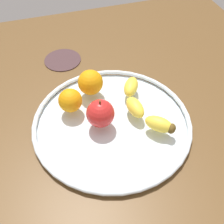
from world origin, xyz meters
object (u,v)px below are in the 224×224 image
Objects in this scene: banana at (142,106)px; apple at (100,113)px; fruit_bowl at (112,122)px; orange_front_right at (70,100)px; ambient_coaster at (63,60)px; orange_back_right at (90,82)px.

apple is (0.41, -11.12, 1.62)cm from banana.
fruit_bowl is 1.81× the size of banana.
ambient_coaster is at bearing 175.67° from orange_front_right.
apple is 1.27× the size of orange_front_right.
apple is at bearing -95.40° from banana.
fruit_bowl is at bearing 85.64° from apple.
orange_front_right is (4.70, -6.44, -0.34)cm from orange_back_right.
orange_front_right is at bearing -127.64° from fruit_bowl.
orange_front_right is 23.78cm from ambient_coaster.
ambient_coaster is at bearing -160.04° from banana.
banana reaches higher than fruit_bowl.
orange_front_right is at bearing -117.47° from banana.
ambient_coaster is (-29.89, -4.20, -4.94)cm from apple.
orange_back_right is 7.98cm from orange_front_right.
orange_front_right is at bearing -4.33° from ambient_coaster.
orange_front_right is (-6.21, -17.08, 1.21)cm from banana.
apple is 0.66× the size of ambient_coaster.
fruit_bowl is 11.86cm from orange_front_right.
apple is at bearing 42.04° from orange_front_right.
orange_back_right is (-10.91, -10.64, 1.55)cm from banana.
orange_back_right reaches higher than fruit_bowl.
orange_front_right reaches higher than fruit_bowl.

